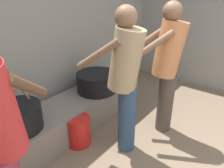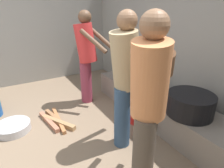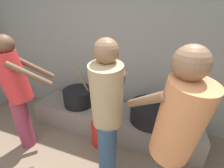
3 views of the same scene
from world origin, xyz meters
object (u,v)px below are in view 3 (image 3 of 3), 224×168
Objects in this scene: cooking_pot_secondary at (151,112)px; cook_in_tan_shirt at (107,112)px; cooking_pot_main at (79,97)px; cook_in_red_shirt at (17,90)px; bucket_red_plastic at (101,133)px; cook_in_orange_shirt at (174,141)px.

cooking_pot_secondary is 0.35× the size of cook_in_tan_shirt.
cooking_pot_secondary is (1.19, -0.03, -0.00)m from cooking_pot_main.
cook_in_red_shirt reaches higher than bucket_red_plastic.
cooking_pot_main is 1.27× the size of cooking_pot_secondary.
cooking_pot_secondary is 1.81m from cook_in_red_shirt.
cook_in_tan_shirt reaches higher than cooking_pot_secondary.
cooking_pot_main reaches higher than bucket_red_plastic.
cooking_pot_secondary is at bearing 104.96° from cook_in_orange_shirt.
cook_in_tan_shirt reaches higher than cook_in_red_shirt.
cook_in_orange_shirt is (1.89, -0.27, 0.03)m from cook_in_red_shirt.
cook_in_red_shirt is 1.91m from cook_in_orange_shirt.
cook_in_tan_shirt is at bearing -3.49° from cook_in_red_shirt.
cook_in_tan_shirt is (0.83, -0.77, 0.40)m from cooking_pot_main.
cooking_pot_secondary is at bearing 21.80° from cook_in_red_shirt.
cook_in_red_shirt is 1.28m from cook_in_tan_shirt.
cook_in_orange_shirt is (0.25, -0.92, 0.41)m from cooking_pot_secondary.
cook_in_red_shirt is 1.29m from bucket_red_plastic.
cooking_pot_main is at bearing 178.32° from cooking_pot_secondary.
cooking_pot_secondary reaches higher than bucket_red_plastic.
cook_in_tan_shirt is (1.28, -0.08, 0.02)m from cook_in_red_shirt.
cook_in_orange_shirt reaches higher than bucket_red_plastic.
cook_in_red_shirt is (-1.64, -0.66, 0.38)m from cooking_pot_secondary.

